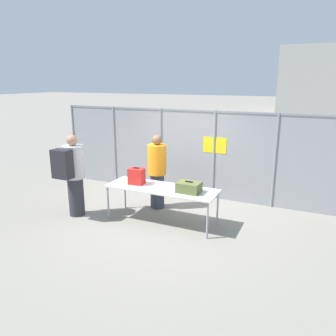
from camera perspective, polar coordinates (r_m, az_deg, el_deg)
name	(u,v)px	position (r m, az deg, el deg)	size (l,w,h in m)	color
ground_plane	(157,218)	(7.42, -1.90, -8.67)	(120.00, 120.00, 0.00)	gray
fence_section	(187,151)	(8.60, 3.31, 2.93)	(7.51, 0.07, 2.27)	gray
inspection_table	(162,190)	(6.97, -1.12, -3.80)	(2.40, 0.82, 0.78)	silver
suitcase_red	(137,176)	(7.18, -5.49, -1.42)	(0.35, 0.28, 0.37)	red
suitcase_olive	(189,187)	(6.66, 3.67, -3.35)	(0.47, 0.37, 0.23)	#566033
traveler_hooded	(72,173)	(7.50, -16.32, -0.78)	(0.46, 0.71, 1.85)	#2D2D33
security_worker_near	(157,171)	(7.73, -1.91, -0.51)	(0.44, 0.44, 1.77)	#383D4C
utility_trailer	(262,164)	(10.85, 16.07, 0.72)	(3.33, 2.34, 0.69)	#4C6B47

